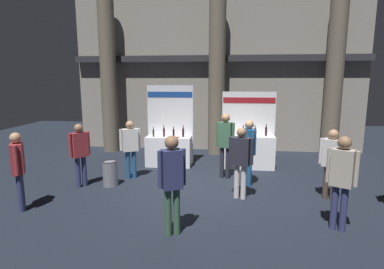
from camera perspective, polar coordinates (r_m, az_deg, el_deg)
ground_plane at (r=8.07m, az=3.26°, el=-10.01°), size 24.00×24.00×0.00m
hall_colonnade at (r=12.12m, az=4.68°, el=11.83°), size 11.10×1.19×6.44m
exhibitor_booth_0 at (r=10.12m, az=-4.23°, el=-2.25°), size 1.51×0.71×2.58m
exhibitor_booth_1 at (r=10.02m, az=10.25°, el=-2.51°), size 1.69×0.66×2.38m
trash_bin at (r=8.54m, az=-14.75°, el=-6.86°), size 0.39×0.39×0.67m
visitor_0 at (r=6.29m, az=25.72°, el=-6.69°), size 0.49×0.39×1.78m
visitor_1 at (r=7.83m, az=24.19°, el=-3.97°), size 0.50×0.40×1.66m
visitor_2 at (r=7.29m, az=8.92°, el=-3.95°), size 0.56×0.38×1.69m
visitor_3 at (r=5.51m, az=-3.68°, el=-7.72°), size 0.46×0.37×1.82m
visitor_5 at (r=8.24m, az=10.34°, el=-2.22°), size 0.36×0.48×1.75m
visitor_6 at (r=7.48m, az=-29.23°, el=-4.89°), size 0.38×0.48×1.70m
visitor_7 at (r=8.51m, az=-19.85°, el=-2.68°), size 0.41×0.46×1.66m
visitor_8 at (r=8.86m, az=-11.23°, el=-1.79°), size 0.54×0.38×1.64m
visitor_9 at (r=8.74m, az=6.10°, el=-0.95°), size 0.51×0.32×1.85m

